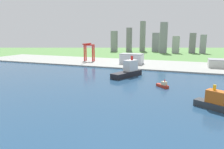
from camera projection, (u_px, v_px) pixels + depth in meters
name	position (u px, v px, depth m)	size (l,w,h in m)	color
ground_plane	(125.00, 86.00, 255.12)	(2400.00, 2400.00, 0.00)	#568645
water_bay	(106.00, 100.00, 200.20)	(840.00, 360.00, 0.15)	navy
industrial_pier	(152.00, 65.00, 428.75)	(840.00, 140.00, 2.50)	#969792
container_barge	(219.00, 103.00, 172.78)	(42.90, 29.57, 21.03)	#2D3338
cargo_ship	(128.00, 71.00, 312.44)	(35.10, 60.58, 30.81)	black
tugboat_small	(163.00, 85.00, 247.79)	(16.73, 15.36, 10.31)	#B22D1E
port_crane_red	(89.00, 48.00, 470.83)	(23.60, 38.13, 41.30)	red
warehouse_main	(132.00, 59.00, 433.09)	(47.14, 29.38, 21.18)	silver
warehouse_annex	(222.00, 63.00, 382.61)	(46.75, 34.64, 15.35)	silver
distant_skyline	(156.00, 41.00, 739.51)	(329.72, 76.85, 112.53)	gray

